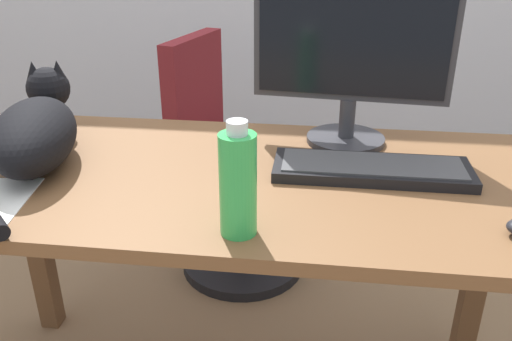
{
  "coord_description": "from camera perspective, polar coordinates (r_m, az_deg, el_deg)",
  "views": [
    {
      "loc": [
        0.2,
        -1.07,
        1.26
      ],
      "look_at": [
        0.08,
        -0.11,
        0.8
      ],
      "focal_mm": 37.23,
      "sensor_mm": 36.0,
      "label": 1
    }
  ],
  "objects": [
    {
      "name": "cat",
      "position": [
        1.33,
        -22.58,
        4.08
      ],
      "size": [
        0.28,
        0.59,
        0.2
      ],
      "color": "black",
      "rests_on": "desk"
    },
    {
      "name": "office_chair",
      "position": [
        2.01,
        -2.83,
        -0.68
      ],
      "size": [
        0.5,
        0.48,
        0.9
      ],
      "color": "black",
      "rests_on": "ground_plane"
    },
    {
      "name": "monitor",
      "position": [
        1.33,
        10.26,
        12.13
      ],
      "size": [
        0.48,
        0.2,
        0.41
      ],
      "color": "#333338",
      "rests_on": "desk"
    },
    {
      "name": "water_bottle",
      "position": [
        0.93,
        -1.95,
        -1.38
      ],
      "size": [
        0.07,
        0.07,
        0.22
      ],
      "color": "green",
      "rests_on": "desk"
    },
    {
      "name": "keyboard",
      "position": [
        1.22,
        12.34,
        0.17
      ],
      "size": [
        0.44,
        0.15,
        0.03
      ],
      "color": "black",
      "rests_on": "desk"
    },
    {
      "name": "desk",
      "position": [
        1.26,
        -2.9,
        -4.8
      ],
      "size": [
        1.48,
        0.67,
        0.74
      ],
      "color": "brown",
      "rests_on": "ground_plane"
    }
  ]
}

